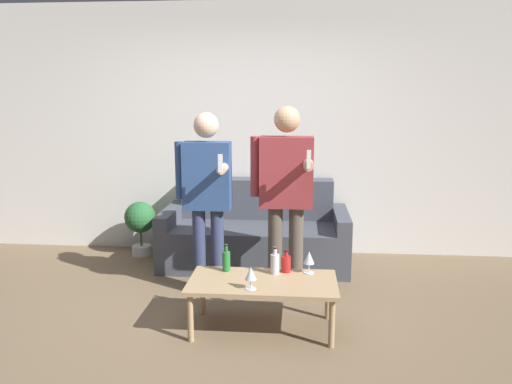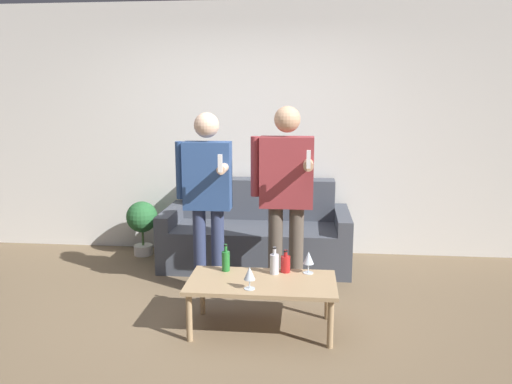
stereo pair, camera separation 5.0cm
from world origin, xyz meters
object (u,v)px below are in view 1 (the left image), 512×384
at_px(couch, 255,235).
at_px(person_standing_right, 286,188).
at_px(bottle_orange, 286,263).
at_px(person_standing_left, 207,190).
at_px(coffee_table, 263,286).

relative_size(couch, person_standing_right, 1.15).
relative_size(couch, bottle_orange, 10.74).
distance_m(couch, person_standing_left, 1.12).
height_order(bottle_orange, person_standing_right, person_standing_right).
height_order(coffee_table, person_standing_left, person_standing_left).
relative_size(couch, person_standing_left, 1.19).
height_order(couch, coffee_table, couch).
bearing_deg(person_standing_right, person_standing_left, -177.93).
distance_m(coffee_table, person_standing_left, 1.02).
xyz_separation_m(person_standing_left, person_standing_right, (0.67, 0.02, 0.02)).
bearing_deg(bottle_orange, couch, 105.05).
relative_size(bottle_orange, person_standing_right, 0.11).
height_order(person_standing_left, person_standing_right, person_standing_right).
bearing_deg(person_standing_left, coffee_table, -50.95).
bearing_deg(person_standing_left, bottle_orange, -32.93).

